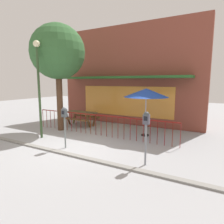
% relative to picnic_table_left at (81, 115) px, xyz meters
% --- Properties ---
extents(ground, '(40.00, 40.00, 0.00)m').
position_rel_picnic_table_left_xyz_m(ground, '(2.02, -3.05, -0.61)').
color(ground, '#9E9FA2').
extents(pub_storefront, '(8.66, 1.48, 5.61)m').
position_rel_picnic_table_left_xyz_m(pub_storefront, '(2.02, 1.77, 2.17)').
color(pub_storefront, '#531D1F').
rests_on(pub_storefront, ground).
extents(patio_fence_front, '(7.29, 0.04, 0.97)m').
position_rel_picnic_table_left_xyz_m(patio_fence_front, '(2.02, -1.30, 0.05)').
color(patio_fence_front, maroon).
rests_on(patio_fence_front, ground).
extents(picnic_table_left, '(1.86, 1.44, 0.79)m').
position_rel_picnic_table_left_xyz_m(picnic_table_left, '(0.00, 0.00, 0.00)').
color(picnic_table_left, brown).
rests_on(picnic_table_left, ground).
extents(patio_umbrella, '(1.99, 1.99, 2.16)m').
position_rel_picnic_table_left_xyz_m(patio_umbrella, '(3.93, -0.30, 1.35)').
color(patio_umbrella, black).
rests_on(patio_umbrella, ground).
extents(parking_meter_near, '(0.18, 0.17, 1.61)m').
position_rel_picnic_table_left_xyz_m(parking_meter_near, '(5.03, -3.38, 0.63)').
color(parking_meter_near, slate).
rests_on(parking_meter_near, ground).
extents(parking_meter_far, '(0.18, 0.17, 1.55)m').
position_rel_picnic_table_left_xyz_m(parking_meter_far, '(1.90, -3.38, 0.59)').
color(parking_meter_far, slate).
rests_on(parking_meter_far, ground).
extents(street_tree, '(2.65, 2.65, 5.22)m').
position_rel_picnic_table_left_xyz_m(street_tree, '(-0.23, -1.39, 3.25)').
color(street_tree, '#4E3322').
rests_on(street_tree, ground).
extents(street_lamp, '(0.28, 0.28, 4.16)m').
position_rel_picnic_table_left_xyz_m(street_lamp, '(0.01, -2.85, 2.08)').
color(street_lamp, '#2F4A27').
rests_on(street_lamp, ground).
extents(curb_edge, '(12.12, 0.20, 0.11)m').
position_rel_picnic_table_left_xyz_m(curb_edge, '(2.02, -3.87, -0.61)').
color(curb_edge, gray).
rests_on(curb_edge, ground).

